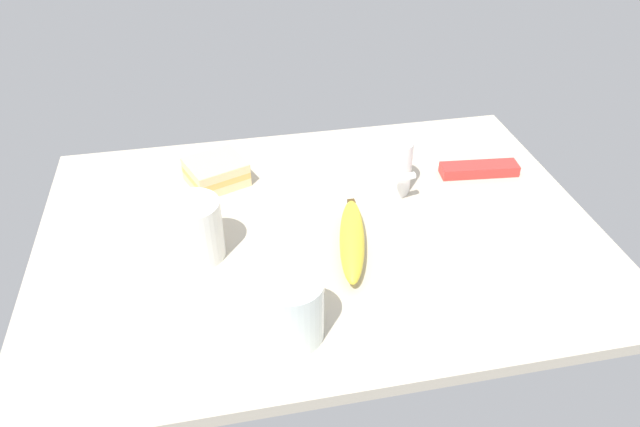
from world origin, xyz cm
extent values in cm
cube|color=#BCB29E|center=(0.00, 0.00, 1.00)|extent=(90.00, 64.00, 2.00)
cylinder|color=white|center=(14.16, 9.06, 6.89)|extent=(7.63, 7.63, 9.77)
cylinder|color=tan|center=(14.16, 9.06, 11.27)|extent=(6.72, 6.72, 0.40)
cylinder|color=white|center=(15.33, 4.00, 7.38)|extent=(3.62, 1.95, 1.20)
cylinder|color=white|center=(-19.53, -2.75, 6.84)|extent=(8.23, 8.23, 9.69)
cylinder|color=brown|center=(-19.53, -2.75, 11.19)|extent=(7.24, 7.24, 0.40)
cylinder|color=white|center=(-22.31, 2.10, 7.33)|extent=(3.81, 2.88, 1.20)
cube|color=beige|center=(-15.64, 16.92, 2.80)|extent=(12.06, 11.51, 1.60)
cube|color=#D8B259|center=(-15.64, 16.92, 4.20)|extent=(12.06, 11.51, 1.20)
cube|color=beige|center=(-15.64, 16.92, 5.60)|extent=(12.06, 11.51, 1.60)
cylinder|color=silver|center=(-7.74, -21.49, 6.60)|extent=(7.93, 7.93, 9.21)
cylinder|color=white|center=(-7.74, -21.49, 5.50)|extent=(7.14, 7.14, 7.00)
ellipsoid|color=yellow|center=(3.83, -6.06, 3.91)|extent=(8.22, 20.18, 3.83)
cube|color=#4C3819|center=(5.96, 3.11, 3.91)|extent=(1.20, 1.20, 1.20)
cube|color=red|center=(31.97, 10.34, 3.00)|extent=(14.53, 5.03, 2.00)
cube|color=white|center=(26.94, -6.32, 2.15)|extent=(19.82, 19.82, 0.30)
camera|label=1|loc=(-14.55, -73.35, 60.61)|focal=32.77mm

